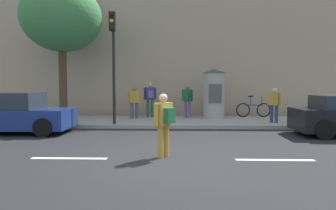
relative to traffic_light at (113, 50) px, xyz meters
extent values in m
plane|color=#232326|center=(2.47, -5.24, -3.18)|extent=(80.00, 80.00, 0.00)
cube|color=#9E9B93|center=(2.47, 1.76, -3.10)|extent=(36.00, 4.00, 0.15)
cube|color=silver|center=(0.07, -5.24, -3.17)|extent=(1.80, 0.16, 0.01)
cube|color=silver|center=(4.87, -5.24, -3.17)|extent=(1.80, 0.16, 0.01)
cube|color=tan|center=(2.47, 6.76, 1.01)|extent=(36.00, 5.00, 8.37)
cylinder|color=black|center=(0.00, 0.11, -1.14)|extent=(0.12, 0.12, 3.77)
cube|color=black|center=(0.00, -0.07, 1.12)|extent=(0.24, 0.24, 0.75)
sphere|color=#390605|center=(0.00, -0.20, 1.35)|extent=(0.16, 0.16, 0.16)
sphere|color=#F2A519|center=(0.00, -0.20, 1.11)|extent=(0.16, 0.16, 0.16)
sphere|color=#07330F|center=(0.00, -0.20, 0.87)|extent=(0.16, 0.16, 0.16)
cylinder|color=#9E9B93|center=(4.40, 2.62, -1.92)|extent=(1.03, 1.03, 2.22)
cone|color=#334C33|center=(4.40, 2.62, -0.71)|extent=(1.14, 1.14, 0.20)
cube|color=#4C4C51|center=(4.40, 2.09, -1.81)|extent=(0.62, 0.02, 0.90)
cylinder|color=#4C3826|center=(-2.87, 2.03, -1.42)|extent=(0.37, 0.37, 3.21)
ellipsoid|color=#3D7F42|center=(-2.87, 2.03, 1.78)|extent=(3.75, 3.75, 3.19)
cylinder|color=#B78C33|center=(2.34, -4.94, -2.79)|extent=(0.14, 0.14, 0.77)
cylinder|color=#B78C33|center=(2.22, -5.12, -2.79)|extent=(0.14, 0.14, 0.77)
cube|color=#B78C33|center=(2.28, -5.03, -2.14)|extent=(0.45, 0.49, 0.54)
cylinder|color=#B78C33|center=(2.43, -4.82, -2.14)|extent=(0.09, 0.09, 0.52)
cylinder|color=#B78C33|center=(2.13, -5.24, -2.14)|extent=(0.09, 0.09, 0.52)
sphere|color=tan|center=(2.28, -5.03, -1.76)|extent=(0.21, 0.21, 0.21)
cube|color=#1E5938|center=(2.43, -5.13, -2.16)|extent=(0.29, 0.32, 0.36)
cylinder|color=navy|center=(6.68, 0.87, -2.65)|extent=(0.14, 0.14, 0.76)
cylinder|color=navy|center=(6.83, 0.70, -2.65)|extent=(0.14, 0.14, 0.76)
cube|color=#B78C33|center=(6.75, 0.79, -2.01)|extent=(0.48, 0.50, 0.54)
cylinder|color=#B78C33|center=(6.57, 1.00, -2.01)|extent=(0.09, 0.09, 0.51)
cylinder|color=#B78C33|center=(6.93, 0.58, -2.01)|extent=(0.09, 0.09, 0.51)
sphere|color=beige|center=(6.75, 0.79, -1.64)|extent=(0.20, 0.20, 0.20)
cylinder|color=#724C84|center=(3.20, 2.66, -2.62)|extent=(0.14, 0.14, 0.83)
cylinder|color=#724C84|center=(3.01, 2.75, -2.62)|extent=(0.14, 0.14, 0.83)
cube|color=#1E5938|center=(3.10, 2.70, -1.91)|extent=(0.49, 0.40, 0.58)
cylinder|color=#1E5938|center=(3.34, 2.59, -1.91)|extent=(0.09, 0.09, 0.56)
cylinder|color=#1E5938|center=(2.87, 2.82, -1.91)|extent=(0.09, 0.09, 0.56)
sphere|color=#8C664C|center=(3.10, 2.70, -1.51)|extent=(0.22, 0.22, 0.22)
cube|color=#1E5938|center=(3.03, 2.54, -1.94)|extent=(0.32, 0.27, 0.36)
cylinder|color=#4C4C51|center=(0.62, 2.42, -2.64)|extent=(0.14, 0.14, 0.77)
cylinder|color=#4C4C51|center=(0.38, 2.36, -2.64)|extent=(0.14, 0.14, 0.77)
cube|color=#B78C33|center=(0.50, 2.39, -1.98)|extent=(0.53, 0.35, 0.55)
cylinder|color=#B78C33|center=(0.78, 2.46, -1.98)|extent=(0.09, 0.09, 0.52)
cylinder|color=#B78C33|center=(0.22, 2.32, -1.98)|extent=(0.09, 0.09, 0.52)
sphere|color=#8C664C|center=(0.50, 2.39, -1.61)|extent=(0.21, 0.21, 0.21)
cylinder|color=#1E5938|center=(1.12, 2.85, -2.59)|extent=(0.14, 0.14, 0.89)
cylinder|color=#1E5938|center=(1.34, 2.90, -2.59)|extent=(0.14, 0.14, 0.89)
cube|color=navy|center=(1.23, 2.88, -1.83)|extent=(0.50, 0.33, 0.63)
cylinder|color=navy|center=(0.96, 2.82, -1.83)|extent=(0.09, 0.09, 0.60)
cylinder|color=navy|center=(1.50, 2.93, -1.83)|extent=(0.09, 0.09, 0.60)
sphere|color=tan|center=(1.23, 2.88, -1.40)|extent=(0.24, 0.24, 0.24)
cube|color=#724C84|center=(1.27, 2.70, -1.86)|extent=(0.31, 0.21, 0.36)
torus|color=black|center=(5.94, 3.11, -2.67)|extent=(0.72, 0.10, 0.72)
torus|color=black|center=(6.99, 3.16, -2.67)|extent=(0.72, 0.10, 0.72)
cylinder|color=navy|center=(6.47, 3.13, -2.42)|extent=(0.95, 0.09, 0.04)
cylinder|color=navy|center=(6.31, 3.13, -2.22)|extent=(0.04, 0.04, 0.45)
cylinder|color=navy|center=(6.89, 3.16, -2.22)|extent=(0.04, 0.04, 0.50)
cube|color=black|center=(6.31, 3.13, -1.97)|extent=(0.25, 0.11, 0.06)
cylinder|color=black|center=(-4.31, -0.42, -2.86)|extent=(0.65, 0.25, 0.64)
cube|color=navy|center=(-3.38, -1.48, -2.65)|extent=(4.23, 1.90, 0.70)
cube|color=#262D38|center=(-3.59, -1.49, -2.00)|extent=(2.38, 1.67, 0.59)
cylinder|color=black|center=(-1.90, -2.28, -2.86)|extent=(0.65, 0.24, 0.64)
cylinder|color=black|center=(-1.95, -0.60, -2.86)|extent=(0.65, 0.24, 0.64)
cylinder|color=black|center=(7.30, -2.50, -2.86)|extent=(0.65, 0.25, 0.64)
cylinder|color=black|center=(7.37, -0.83, -2.86)|extent=(0.65, 0.25, 0.64)
camera|label=1|loc=(2.63, -12.10, -1.49)|focal=31.93mm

